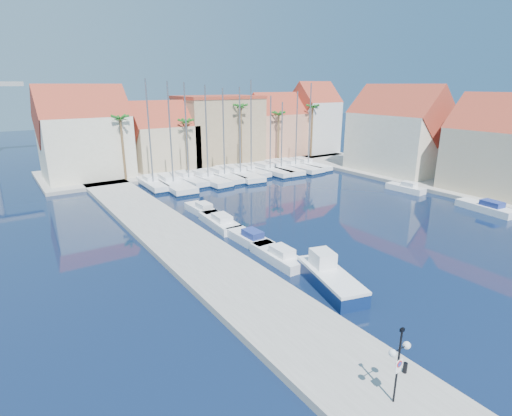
% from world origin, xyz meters
% --- Properties ---
extents(ground, '(260.00, 260.00, 0.00)m').
position_xyz_m(ground, '(0.00, 0.00, 0.00)').
color(ground, black).
rests_on(ground, ground).
extents(quay_west, '(6.00, 77.00, 0.50)m').
position_xyz_m(quay_west, '(-9.00, 13.50, 0.25)').
color(quay_west, gray).
rests_on(quay_west, ground).
extents(shore_north, '(54.00, 16.00, 0.50)m').
position_xyz_m(shore_north, '(10.00, 48.00, 0.25)').
color(shore_north, gray).
rests_on(shore_north, ground).
extents(shore_east, '(12.00, 60.00, 0.50)m').
position_xyz_m(shore_east, '(32.00, 15.00, 0.25)').
color(shore_east, gray).
rests_on(shore_east, ground).
extents(lamp_post, '(1.28, 0.34, 3.76)m').
position_xyz_m(lamp_post, '(-9.03, -7.85, 2.97)').
color(lamp_post, black).
rests_on(lamp_post, quay_west).
extents(bollard, '(0.22, 0.22, 0.54)m').
position_xyz_m(bollard, '(-7.03, -6.95, 0.77)').
color(bollard, black).
rests_on(bollard, quay_west).
extents(fishing_boat, '(3.88, 6.98, 2.32)m').
position_xyz_m(fishing_boat, '(-3.39, 2.05, 0.77)').
color(fishing_boat, '#0D214E').
rests_on(fishing_boat, ground).
extents(motorboat_west_0, '(1.93, 5.77, 1.40)m').
position_xyz_m(motorboat_west_0, '(-3.79, 7.57, 0.51)').
color(motorboat_west_0, white).
rests_on(motorboat_west_0, ground).
extents(motorboat_west_1, '(1.88, 5.60, 1.40)m').
position_xyz_m(motorboat_west_1, '(-3.65, 12.11, 0.51)').
color(motorboat_west_1, white).
rests_on(motorboat_west_1, ground).
extents(motorboat_west_2, '(2.44, 6.46, 1.40)m').
position_xyz_m(motorboat_west_2, '(-3.68, 17.67, 0.51)').
color(motorboat_west_2, white).
rests_on(motorboat_west_2, ground).
extents(motorboat_west_3, '(1.84, 5.49, 1.40)m').
position_xyz_m(motorboat_west_3, '(-3.34, 22.34, 0.51)').
color(motorboat_west_3, white).
rests_on(motorboat_west_3, ground).
extents(motorboat_east_0, '(2.78, 6.63, 1.40)m').
position_xyz_m(motorboat_east_0, '(23.99, 5.04, 0.51)').
color(motorboat_east_0, white).
rests_on(motorboat_east_0, ground).
extents(motorboat_east_1, '(2.01, 5.32, 1.40)m').
position_xyz_m(motorboat_east_1, '(24.01, 15.82, 0.51)').
color(motorboat_east_1, white).
rests_on(motorboat_east_1, ground).
extents(sailboat_0, '(2.43, 8.47, 14.65)m').
position_xyz_m(sailboat_0, '(-3.84, 36.92, 0.66)').
color(sailboat_0, white).
rests_on(sailboat_0, ground).
extents(sailboat_1, '(3.73, 12.13, 14.34)m').
position_xyz_m(sailboat_1, '(-1.44, 35.70, 0.58)').
color(sailboat_1, white).
rests_on(sailboat_1, ground).
extents(sailboat_2, '(3.16, 9.37, 14.19)m').
position_xyz_m(sailboat_2, '(1.36, 36.71, 0.63)').
color(sailboat_2, white).
rests_on(sailboat_2, ground).
extents(sailboat_3, '(3.53, 10.64, 13.86)m').
position_xyz_m(sailboat_3, '(3.84, 35.48, 0.59)').
color(sailboat_3, white).
rests_on(sailboat_3, ground).
extents(sailboat_4, '(2.93, 10.23, 13.43)m').
position_xyz_m(sailboat_4, '(6.92, 35.98, 0.59)').
color(sailboat_4, white).
rests_on(sailboat_4, ground).
extents(sailboat_5, '(4.13, 12.17, 13.57)m').
position_xyz_m(sailboat_5, '(9.72, 35.92, 0.57)').
color(sailboat_5, white).
rests_on(sailboat_5, ground).
extents(sailboat_6, '(2.90, 8.73, 14.59)m').
position_xyz_m(sailboat_6, '(11.99, 36.30, 0.65)').
color(sailboat_6, white).
rests_on(sailboat_6, ground).
extents(sailboat_7, '(3.63, 10.73, 12.26)m').
position_xyz_m(sailboat_7, '(15.08, 35.61, 0.57)').
color(sailboat_7, white).
rests_on(sailboat_7, ground).
extents(sailboat_8, '(3.35, 10.92, 11.26)m').
position_xyz_m(sailboat_8, '(17.38, 35.57, 0.56)').
color(sailboat_8, white).
rests_on(sailboat_8, ground).
extents(sailboat_9, '(4.05, 12.06, 12.83)m').
position_xyz_m(sailboat_9, '(20.49, 35.83, 0.57)').
color(sailboat_9, white).
rests_on(sailboat_9, ground).
extents(sailboat_10, '(2.94, 10.57, 14.12)m').
position_xyz_m(sailboat_10, '(23.27, 35.64, 0.60)').
color(sailboat_10, white).
rests_on(sailboat_10, ground).
extents(building_0, '(12.30, 9.00, 13.50)m').
position_xyz_m(building_0, '(-10.00, 47.00, 6.52)').
color(building_0, beige).
rests_on(building_0, shore_north).
extents(building_1, '(10.30, 8.00, 11.00)m').
position_xyz_m(building_1, '(2.00, 47.00, 5.30)').
color(building_1, '#C5B18B').
rests_on(building_1, shore_north).
extents(building_2, '(14.20, 10.20, 11.50)m').
position_xyz_m(building_2, '(13.00, 48.00, 6.26)').
color(building_2, '#9D8260').
rests_on(building_2, shore_north).
extents(building_3, '(10.30, 8.00, 12.00)m').
position_xyz_m(building_3, '(25.00, 47.00, 5.86)').
color(building_3, tan).
rests_on(building_3, shore_north).
extents(building_4, '(8.30, 8.00, 14.00)m').
position_xyz_m(building_4, '(34.00, 46.00, 6.97)').
color(building_4, silver).
rests_on(building_4, shore_north).
extents(building_5, '(9.00, 12.30, 12.50)m').
position_xyz_m(building_5, '(32.00, 8.00, 5.96)').
color(building_5, '#C5B18B').
rests_on(building_5, shore_east).
extents(building_6, '(9.00, 14.30, 13.50)m').
position_xyz_m(building_6, '(32.00, 24.00, 6.52)').
color(building_6, beige).
rests_on(building_6, shore_east).
extents(palm_0, '(2.60, 2.60, 10.15)m').
position_xyz_m(palm_0, '(-6.00, 42.00, 9.08)').
color(palm_0, brown).
rests_on(palm_0, shore_north).
extents(palm_1, '(2.60, 2.60, 9.15)m').
position_xyz_m(palm_1, '(4.00, 42.00, 8.14)').
color(palm_1, brown).
rests_on(palm_1, shore_north).
extents(palm_2, '(2.60, 2.60, 11.15)m').
position_xyz_m(palm_2, '(14.00, 42.00, 10.02)').
color(palm_2, brown).
rests_on(palm_2, shore_north).
extents(palm_3, '(2.60, 2.60, 9.65)m').
position_xyz_m(palm_3, '(22.00, 42.00, 8.61)').
color(palm_3, brown).
rests_on(palm_3, shore_north).
extents(palm_4, '(2.60, 2.60, 10.65)m').
position_xyz_m(palm_4, '(30.00, 42.00, 9.55)').
color(palm_4, brown).
rests_on(palm_4, shore_north).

